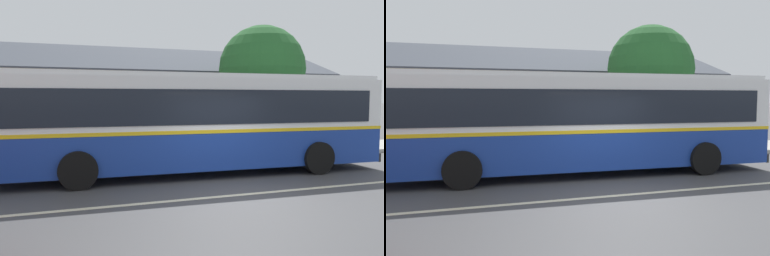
# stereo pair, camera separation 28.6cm
# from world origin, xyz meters

# --- Properties ---
(ground_plane) EXTENTS (300.00, 300.00, 0.00)m
(ground_plane) POSITION_xyz_m (0.00, 0.00, 0.00)
(ground_plane) COLOR #424244
(sidewalk_far) EXTENTS (60.00, 3.00, 0.15)m
(sidewalk_far) POSITION_xyz_m (0.00, 6.00, 0.07)
(sidewalk_far) COLOR #ADAAA3
(sidewalk_far) RESTS_ON ground
(lane_divider_stripe) EXTENTS (60.00, 0.16, 0.01)m
(lane_divider_stripe) POSITION_xyz_m (0.00, 0.00, 0.00)
(lane_divider_stripe) COLOR beige
(lane_divider_stripe) RESTS_ON ground
(community_building) EXTENTS (25.28, 9.26, 6.30)m
(community_building) POSITION_xyz_m (-2.11, 13.76, 1.92)
(community_building) COLOR tan
(community_building) RESTS_ON ground
(transit_bus) EXTENTS (12.27, 3.06, 3.04)m
(transit_bus) POSITION_xyz_m (-0.30, 2.90, 1.64)
(transit_bus) COLOR navy
(transit_bus) RESTS_ON ground
(street_tree_primary) EXTENTS (3.90, 3.90, 5.61)m
(street_tree_primary) POSITION_xyz_m (4.60, 7.15, 3.55)
(street_tree_primary) COLOR #4C3828
(street_tree_primary) RESTS_ON ground
(bus_stop_sign) EXTENTS (0.36, 0.07, 2.40)m
(bus_stop_sign) POSITION_xyz_m (5.91, 4.99, 1.64)
(bus_stop_sign) COLOR gray
(bus_stop_sign) RESTS_ON sidewalk_far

